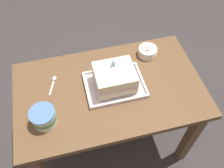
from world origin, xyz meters
The scene contains 7 objects.
ground_plane centered at (0.00, 0.00, 0.00)m, with size 8.00×8.00×0.00m, color #383333.
dining_table centered at (0.00, 0.00, 0.59)m, with size 1.11×0.66×0.70m.
foil_tray centered at (0.03, 0.01, 0.71)m, with size 0.34×0.26×0.02m.
birthday_cake centered at (0.03, 0.01, 0.78)m, with size 0.22×0.19×0.16m.
bowl_stack centered at (0.30, 0.20, 0.73)m, with size 0.12×0.12×0.10m.
ice_cream_tub centered at (-0.38, -0.13, 0.75)m, with size 0.13×0.13×0.10m.
serving_spoon_near_tray centered at (-0.31, 0.13, 0.71)m, with size 0.06×0.13×0.01m.
Camera 1 is at (-0.19, -0.81, 1.87)m, focal length 39.21 mm.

